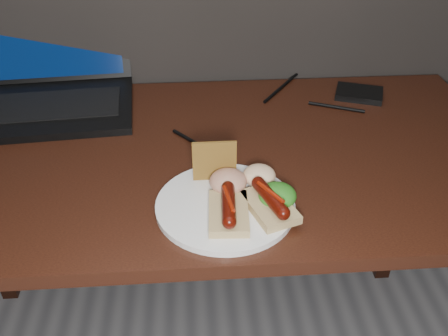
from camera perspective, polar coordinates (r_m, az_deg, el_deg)
desk at (r=1.14m, az=-3.17°, el=-1.75°), size 1.40×0.70×0.75m
laptop at (r=1.35m, az=-19.42°, el=9.15°), size 0.44×0.40×0.25m
hard_drive at (r=1.36m, az=15.19°, el=8.22°), size 0.14×0.12×0.02m
desk_cables at (r=1.22m, az=-2.45°, el=6.08°), size 0.93×0.45×0.01m
plate at (r=0.93m, az=0.13°, el=-4.30°), size 0.29×0.29×0.01m
bread_sausage_center at (r=0.88m, az=0.52°, el=-4.74°), size 0.08×0.12×0.04m
bread_sausage_right at (r=0.90m, az=5.27°, el=-3.96°), size 0.10×0.13×0.04m
crispbread at (r=0.96m, az=-1.09°, el=0.82°), size 0.09×0.01×0.08m
salad_greens at (r=0.92m, az=6.13°, el=-3.14°), size 0.07×0.07×0.04m
salsa_mound at (r=0.94m, az=0.47°, el=-1.52°), size 0.07×0.07×0.04m
coleslaw_mound at (r=0.97m, az=4.04°, el=-0.84°), size 0.06×0.06×0.04m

